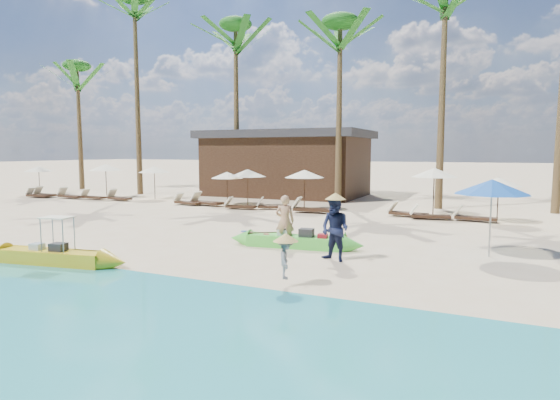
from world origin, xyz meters
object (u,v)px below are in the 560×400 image
at_px(tourist, 285,221).
at_px(blue_umbrella, 492,187).
at_px(yellow_canoe, 53,256).
at_px(green_canoe, 295,241).

bearing_deg(tourist, blue_umbrella, 170.86).
distance_m(yellow_canoe, tourist, 6.59).
bearing_deg(blue_umbrella, tourist, -169.31).
bearing_deg(yellow_canoe, blue_umbrella, 19.52).
relative_size(yellow_canoe, tourist, 3.02).
xyz_separation_m(yellow_canoe, tourist, (4.64, 4.64, 0.60)).
xyz_separation_m(green_canoe, yellow_canoe, (-4.97, -4.64, 0.00)).
bearing_deg(yellow_canoe, tourist, 35.80).
relative_size(tourist, blue_umbrella, 0.74).
distance_m(green_canoe, yellow_canoe, 6.80).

